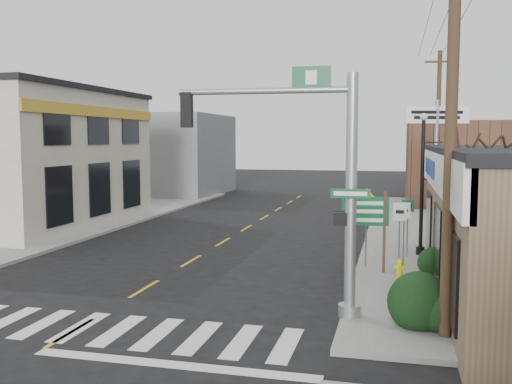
% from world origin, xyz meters
% --- Properties ---
extents(ground, '(140.00, 140.00, 0.00)m').
position_xyz_m(ground, '(0.00, 0.00, 0.00)').
color(ground, black).
rests_on(ground, ground).
extents(sidewalk_right, '(6.00, 38.00, 0.13)m').
position_xyz_m(sidewalk_right, '(9.00, 13.00, 0.07)').
color(sidewalk_right, gray).
rests_on(sidewalk_right, ground).
extents(sidewalk_left, '(6.00, 38.00, 0.13)m').
position_xyz_m(sidewalk_left, '(-9.00, 13.00, 0.07)').
color(sidewalk_left, gray).
rests_on(sidewalk_left, ground).
extents(center_line, '(0.12, 56.00, 0.01)m').
position_xyz_m(center_line, '(0.00, 8.00, 0.01)').
color(center_line, gold).
rests_on(center_line, ground).
extents(crosswalk, '(11.00, 2.20, 0.01)m').
position_xyz_m(crosswalk, '(0.00, 0.40, 0.01)').
color(crosswalk, silver).
rests_on(crosswalk, ground).
extents(bldg_distant_right, '(8.00, 10.00, 5.60)m').
position_xyz_m(bldg_distant_right, '(12.00, 30.00, 2.80)').
color(bldg_distant_right, brown).
rests_on(bldg_distant_right, ground).
extents(bldg_distant_left, '(9.00, 10.00, 6.40)m').
position_xyz_m(bldg_distant_left, '(-11.00, 32.00, 3.20)').
color(bldg_distant_left, slate).
rests_on(bldg_distant_left, ground).
extents(traffic_signal_pole, '(4.80, 0.38, 6.08)m').
position_xyz_m(traffic_signal_pole, '(5.48, 2.36, 3.75)').
color(traffic_signal_pole, '#94989C').
rests_on(traffic_signal_pole, sidewalk_right).
extents(guide_sign, '(1.52, 0.13, 2.66)m').
position_xyz_m(guide_sign, '(6.30, 7.30, 1.86)').
color(guide_sign, '#493522').
rests_on(guide_sign, sidewalk_right).
extents(fire_hydrant, '(0.20, 0.20, 0.63)m').
position_xyz_m(fire_hydrant, '(7.42, 6.55, 0.47)').
color(fire_hydrant, '#D2DB05').
rests_on(fire_hydrant, sidewalk_right).
extents(ped_crossing_sign, '(1.04, 0.07, 2.69)m').
position_xyz_m(ped_crossing_sign, '(6.30, 8.01, 1.97)').
color(ped_crossing_sign, gray).
rests_on(ped_crossing_sign, sidewalk_right).
extents(lamp_post, '(0.69, 0.54, 5.29)m').
position_xyz_m(lamp_post, '(8.26, 10.58, 3.20)').
color(lamp_post, black).
rests_on(lamp_post, sidewalk_right).
extents(dance_center_sign, '(2.85, 0.18, 6.05)m').
position_xyz_m(dance_center_sign, '(8.95, 15.10, 4.75)').
color(dance_center_sign, gray).
rests_on(dance_center_sign, sidewalk_right).
extents(bare_tree, '(2.69, 2.69, 5.38)m').
position_xyz_m(bare_tree, '(9.69, 5.26, 4.36)').
color(bare_tree, black).
rests_on(bare_tree, sidewalk_right).
extents(shrub_front, '(1.45, 1.45, 1.09)m').
position_xyz_m(shrub_front, '(7.82, 2.08, 0.67)').
color(shrub_front, '#1B3211').
rests_on(shrub_front, sidewalk_right).
extents(shrub_back, '(1.00, 1.00, 0.75)m').
position_xyz_m(shrub_back, '(8.48, 7.45, 0.50)').
color(shrub_back, black).
rests_on(shrub_back, sidewalk_right).
extents(utility_pole_near, '(1.71, 0.26, 9.85)m').
position_xyz_m(utility_pole_near, '(8.36, 1.45, 5.18)').
color(utility_pole_near, '#483824').
rests_on(utility_pole_near, sidewalk_right).
extents(utility_pole_far, '(1.58, 0.24, 9.08)m').
position_xyz_m(utility_pole_far, '(9.42, 21.25, 4.79)').
color(utility_pole_far, '#3D2E1A').
rests_on(utility_pole_far, sidewalk_right).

